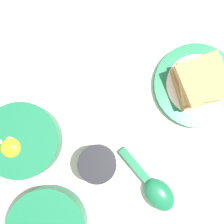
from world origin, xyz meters
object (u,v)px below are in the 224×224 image
object	(u,v)px
egg_bowl	(23,141)
toast_sandwich	(201,82)
toast_plate	(196,85)
soup_spoon	(156,190)
drinking_cup	(98,163)

from	to	relation	value
egg_bowl	toast_sandwich	bearing A→B (deg)	55.53
egg_bowl	toast_plate	world-z (taller)	egg_bowl
toast_plate	egg_bowl	bearing A→B (deg)	-124.56
toast_plate	soup_spoon	world-z (taller)	soup_spoon
toast_sandwich	egg_bowl	bearing A→B (deg)	-124.47
toast_sandwich	drinking_cup	xyz separation A→B (m)	(-0.07, -0.26, -0.01)
toast_plate	toast_sandwich	distance (m)	0.04
egg_bowl	toast_plate	size ratio (longest dim) A/B	0.83
egg_bowl	soup_spoon	bearing A→B (deg)	17.05
toast_plate	toast_sandwich	world-z (taller)	toast_sandwich
toast_plate	drinking_cup	size ratio (longest dim) A/B	2.47
drinking_cup	soup_spoon	bearing A→B (deg)	12.10
toast_sandwich	toast_plate	bearing A→B (deg)	39.44
egg_bowl	toast_sandwich	world-z (taller)	egg_bowl
toast_sandwich	drinking_cup	distance (m)	0.27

